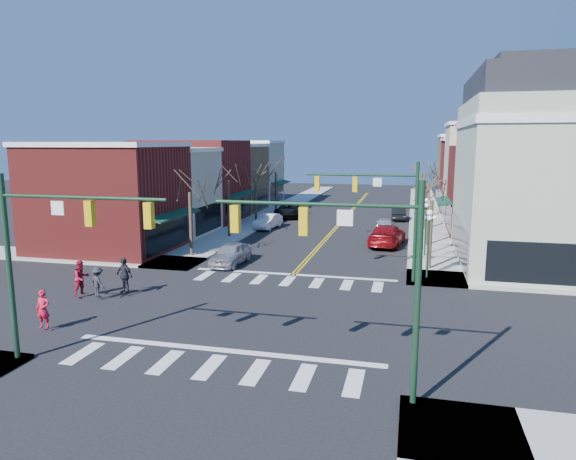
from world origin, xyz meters
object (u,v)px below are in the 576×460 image
Objects in this scene: car_right_mid at (385,224)px; pedestrian_red_b at (82,278)px; pedestrian_dark_b at (98,282)px; victorian_corner at (558,167)px; lamppost_midblock at (426,217)px; car_right_near at (387,235)px; car_left_far at (289,210)px; car_right_far at (398,214)px; pedestrian_dark_a at (124,275)px; car_left_near at (231,254)px; pedestrian_red_a at (43,309)px; lamppost_corner at (429,232)px; car_left_mid at (268,221)px.

pedestrian_red_b is at bearing 59.81° from car_right_mid.
pedestrian_red_b reaches higher than pedestrian_dark_b.
victorian_corner reaches higher than pedestrian_red_b.
victorian_corner is at bearing -3.45° from lamppost_midblock.
car_right_near is 6.67m from car_right_mid.
car_right_far is (11.99, 0.73, -0.14)m from car_left_far.
lamppost_midblock is at bearing 176.55° from victorian_corner.
victorian_corner is 3.47× the size of car_right_mid.
pedestrian_red_b is at bearing -136.47° from pedestrian_dark_a.
victorian_corner reaches higher than pedestrian_dark_a.
car_left_near is 2.57× the size of pedestrian_red_a.
car_right_far is at bearing 68.58° from car_left_near.
car_right_mid is 2.14× the size of pedestrian_red_b.
pedestrian_dark_a is at bearing -97.91° from car_left_far.
car_left_far is at bearing 121.01° from lamppost_corner.
lamppost_corner is 17.34m from car_right_mid.
pedestrian_red_a is 1.06× the size of pedestrian_dark_b.
car_right_mid is (9.60, 15.92, -0.06)m from car_left_near.
car_right_near is at bearing -18.16° from pedestrian_red_b.
car_right_mid is 7.85m from car_right_far.
car_left_near is at bearing 62.04° from car_right_far.
car_left_mid is 0.73× the size of car_left_far.
pedestrian_red_b reaches higher than car_right_near.
car_left_near is at bearing -166.61° from victorian_corner.
car_right_mid is (-3.40, 10.35, -2.26)m from lamppost_midblock.
car_left_mid is at bearing 13.12° from pedestrian_red_b.
victorian_corner is 30.56m from pedestrian_red_b.
car_left_far is at bearing 80.88° from pedestrian_red_a.
car_left_far is (0.23, 7.96, 0.11)m from car_left_mid.
lamppost_midblock reaches higher than car_left_near.
lamppost_midblock is 2.26× the size of pedestrian_red_b.
car_right_far is (12.22, 8.69, -0.03)m from car_left_mid.
car_right_near is (-11.21, 4.20, -5.80)m from victorian_corner.
car_right_near is 1.44× the size of car_right_mid.
car_left_far is (-22.67, 17.90, -5.83)m from victorian_corner.
pedestrian_red_a is at bearing -130.76° from lamppost_midblock.
car_left_near is at bearing 69.43° from pedestrian_red_a.
lamppost_corner is (-8.30, -6.00, -3.70)m from victorian_corner.
lamppost_midblock is at bearing -26.62° from car_left_mid.
pedestrian_dark_b is (-17.13, -8.29, -1.99)m from lamppost_corner.
lamppost_midblock is 18.43m from car_right_far.
pedestrian_dark_a is (-16.20, -7.24, -1.83)m from lamppost_corner.
pedestrian_dark_a is (-13.82, -31.87, 0.45)m from car_right_far.
victorian_corner reaches higher than car_left_mid.
pedestrian_dark_b is (-4.13, -9.22, 0.21)m from car_left_near.
pedestrian_dark_b is at bearing 61.76° from car_right_mid.
pedestrian_dark_a reaches higher than pedestrian_red_b.
lamppost_midblock is 21.32m from pedestrian_dark_a.
pedestrian_dark_a is (-13.29, -17.44, 0.28)m from car_right_near.
pedestrian_red_a is at bearing -98.26° from car_left_far.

